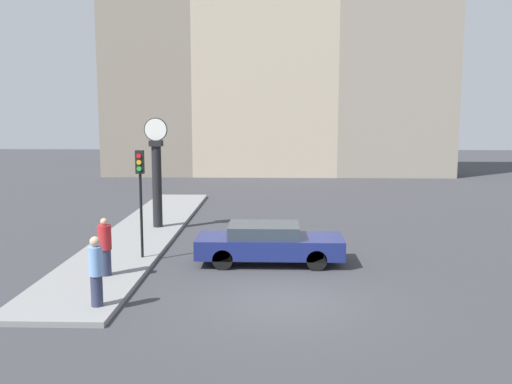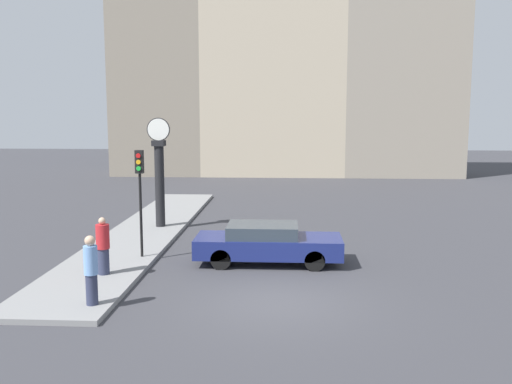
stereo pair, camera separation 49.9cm
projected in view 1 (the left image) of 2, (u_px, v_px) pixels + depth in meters
The scene contains 8 objects.
ground_plane at pixel (282, 302), 14.98m from camera, with size 120.00×120.00×0.00m, color #38383D.
sidewalk_corner at pixel (143, 232), 23.20m from camera, with size 2.85×20.29×0.15m, color gray.
building_row at pixel (274, 54), 44.01m from camera, with size 26.80×5.00×19.85m.
sedan_car at pixel (268, 243), 18.67m from camera, with size 4.77×1.80×1.32m.
traffic_light_near at pixel (140, 181), 18.63m from camera, with size 0.26×0.24×3.56m.
street_clock at pixel (157, 176), 23.71m from camera, with size 0.97×0.51×4.56m.
pedestrian_blue_stripe at pixel (96, 271), 14.11m from camera, with size 0.35×0.35×1.77m.
pedestrian_red_top at pixel (105, 247), 16.78m from camera, with size 0.40×0.40×1.72m.
Camera 1 is at (-0.21, -14.44, 4.96)m, focal length 40.00 mm.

